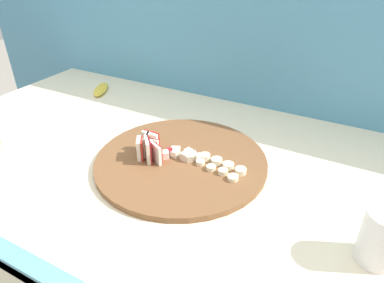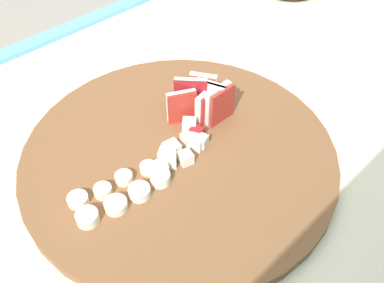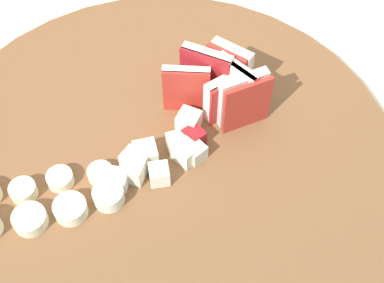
# 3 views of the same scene
# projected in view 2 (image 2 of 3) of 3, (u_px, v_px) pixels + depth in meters

# --- Properties ---
(tiled_countertop) EXTENTS (1.49, 0.88, 0.92)m
(tiled_countertop) POSITION_uv_depth(u_px,v_px,m) (211.00, 267.00, 0.98)
(tiled_countertop) COLOR beige
(tiled_countertop) RESTS_ON ground
(cutting_board) EXTENTS (0.46, 0.46, 0.02)m
(cutting_board) POSITION_uv_depth(u_px,v_px,m) (179.00, 153.00, 0.61)
(cutting_board) COLOR brown
(cutting_board) RESTS_ON tiled_countertop
(apple_wedge_fan) EXTENTS (0.09, 0.07, 0.06)m
(apple_wedge_fan) POSITION_uv_depth(u_px,v_px,m) (203.00, 100.00, 0.64)
(apple_wedge_fan) COLOR #B22D23
(apple_wedge_fan) RESTS_ON cutting_board
(apple_dice_pile) EXTENTS (0.11, 0.07, 0.02)m
(apple_dice_pile) POSITION_uv_depth(u_px,v_px,m) (182.00, 146.00, 0.59)
(apple_dice_pile) COLOR white
(apple_dice_pile) RESTS_ON cutting_board
(banana_slice_rows) EXTENTS (0.13, 0.08, 0.02)m
(banana_slice_rows) POSITION_uv_depth(u_px,v_px,m) (121.00, 193.00, 0.54)
(banana_slice_rows) COLOR #F4EAC6
(banana_slice_rows) RESTS_ON cutting_board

